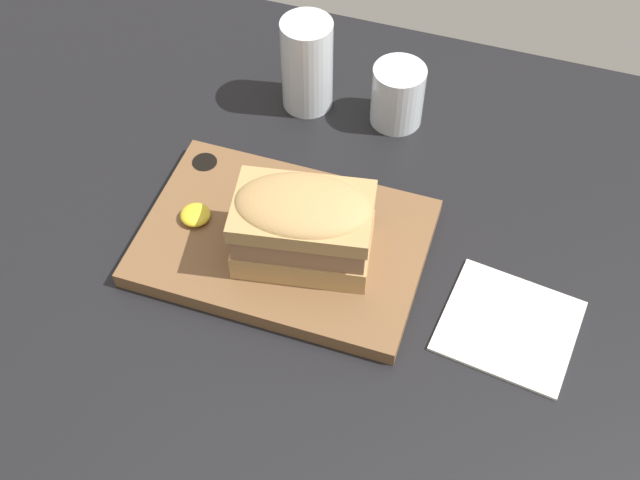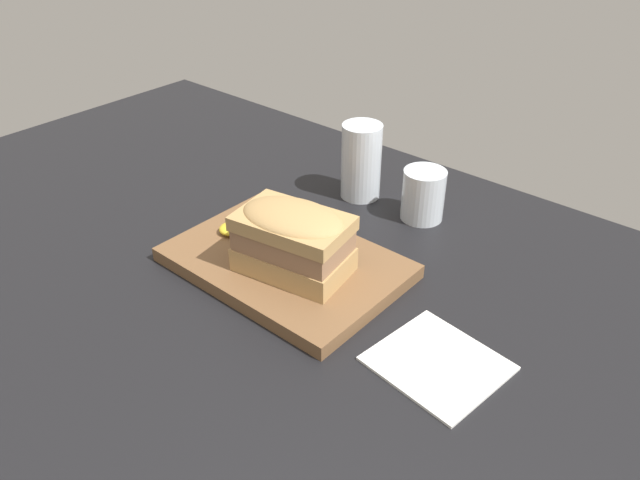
{
  "view_description": "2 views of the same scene",
  "coord_description": "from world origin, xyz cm",
  "px_view_note": "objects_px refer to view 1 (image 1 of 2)",
  "views": [
    {
      "loc": [
        21.66,
        -47.64,
        76.97
      ],
      "look_at": [
        5.28,
        2.21,
        8.73
      ],
      "focal_mm": 45.0,
      "sensor_mm": 36.0,
      "label": 1
    },
    {
      "loc": [
        51.41,
        -47.54,
        54.26
      ],
      "look_at": [
        5.25,
        6.18,
        8.44
      ],
      "focal_mm": 35.0,
      "sensor_mm": 36.0,
      "label": 2
    }
  ],
  "objects_px": {
    "serving_board": "(282,241)",
    "wine_glass": "(397,98)",
    "napkin": "(509,326)",
    "water_glass": "(307,70)",
    "sandwich": "(303,224)"
  },
  "relations": [
    {
      "from": "water_glass",
      "to": "napkin",
      "type": "distance_m",
      "value": 0.42
    },
    {
      "from": "serving_board",
      "to": "wine_glass",
      "type": "relative_size",
      "value": 3.87
    },
    {
      "from": "water_glass",
      "to": "napkin",
      "type": "bearing_deg",
      "value": -39.86
    },
    {
      "from": "serving_board",
      "to": "sandwich",
      "type": "height_order",
      "value": "sandwich"
    },
    {
      "from": "sandwich",
      "to": "napkin",
      "type": "height_order",
      "value": "sandwich"
    },
    {
      "from": "sandwich",
      "to": "serving_board",
      "type": "bearing_deg",
      "value": 154.99
    },
    {
      "from": "sandwich",
      "to": "water_glass",
      "type": "xyz_separation_m",
      "value": [
        -0.08,
        0.26,
        -0.02
      ]
    },
    {
      "from": "sandwich",
      "to": "wine_glass",
      "type": "xyz_separation_m",
      "value": [
        0.04,
        0.26,
        -0.04
      ]
    },
    {
      "from": "wine_glass",
      "to": "napkin",
      "type": "bearing_deg",
      "value": -53.84
    },
    {
      "from": "serving_board",
      "to": "sandwich",
      "type": "distance_m",
      "value": 0.07
    },
    {
      "from": "sandwich",
      "to": "wine_glass",
      "type": "height_order",
      "value": "sandwich"
    },
    {
      "from": "napkin",
      "to": "wine_glass",
      "type": "bearing_deg",
      "value": 126.16
    },
    {
      "from": "water_glass",
      "to": "sandwich",
      "type": "bearing_deg",
      "value": -72.15
    },
    {
      "from": "water_glass",
      "to": "wine_glass",
      "type": "bearing_deg",
      "value": 2.53
    },
    {
      "from": "water_glass",
      "to": "napkin",
      "type": "height_order",
      "value": "water_glass"
    }
  ]
}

